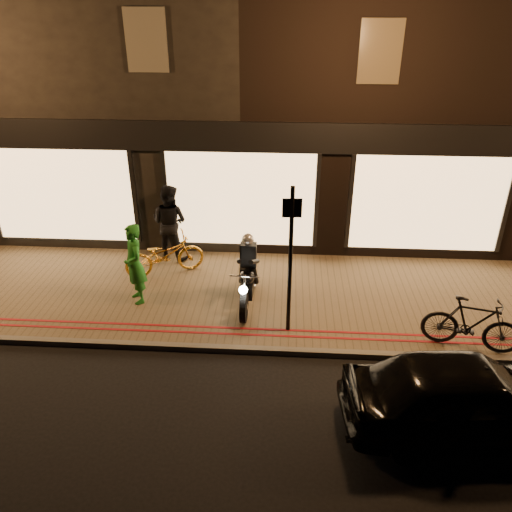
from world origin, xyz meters
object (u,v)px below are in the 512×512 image
at_px(motorcycle, 248,278).
at_px(bicycle_gold, 165,255).
at_px(person_green, 135,264).
at_px(parked_car, 467,396).
at_px(sign_post, 290,255).

xyz_separation_m(motorcycle, bicycle_gold, (-2.06, 1.16, -0.12)).
distance_m(person_green, parked_car, 6.77).
relative_size(sign_post, parked_car, 0.80).
relative_size(person_green, parked_car, 0.47).
height_order(bicycle_gold, person_green, person_green).
bearing_deg(person_green, bicycle_gold, 132.73).
relative_size(motorcycle, person_green, 1.09).
bearing_deg(person_green, motorcycle, 59.05).
distance_m(sign_post, person_green, 3.48).
height_order(sign_post, parked_car, sign_post).
bearing_deg(parked_car, person_green, 56.63).
xyz_separation_m(sign_post, parked_car, (2.72, -2.26, -1.15)).
bearing_deg(motorcycle, bicycle_gold, 152.33).
bearing_deg(sign_post, person_green, 164.77).
relative_size(motorcycle, sign_post, 0.65).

